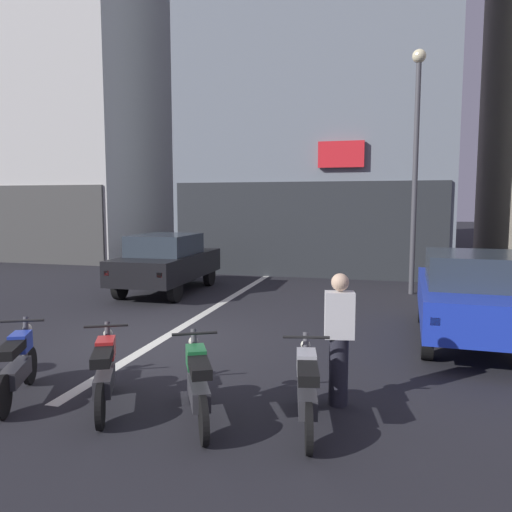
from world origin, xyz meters
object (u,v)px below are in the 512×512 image
object	(u,v)px
car_white_down_street	(327,244)
motorcycle_silver_row_right_mid	(307,388)
car_blue_parked_kerbside	(471,294)
motorcycle_blue_row_leftmost	(17,365)
car_black_crossing_near	(167,261)
person_by_motorcycles	(339,338)
motorcycle_green_row_centre	(198,383)
motorcycle_red_row_left_mid	(105,372)
street_lamp	(416,147)

from	to	relation	value
car_white_down_street	motorcycle_silver_row_right_mid	distance (m)	14.46
car_blue_parked_kerbside	motorcycle_blue_row_leftmost	size ratio (longest dim) A/B	2.69
car_black_crossing_near	motorcycle_blue_row_leftmost	distance (m)	7.68
car_blue_parked_kerbside	person_by_motorcycles	size ratio (longest dim) A/B	2.49
car_white_down_street	person_by_motorcycles	size ratio (longest dim) A/B	2.55
car_blue_parked_kerbside	motorcycle_green_row_centre	distance (m)	5.62
car_white_down_street	person_by_motorcycles	xyz separation A→B (m)	(1.82, -13.63, -0.03)
car_blue_parked_kerbside	motorcycle_silver_row_right_mid	bearing A→B (deg)	-118.90
car_blue_parked_kerbside	motorcycle_red_row_left_mid	bearing A→B (deg)	-138.26
motorcycle_blue_row_leftmost	person_by_motorcycles	bearing A→B (deg)	12.56
car_blue_parked_kerbside	motorcycle_green_row_centre	size ratio (longest dim) A/B	2.74
car_blue_parked_kerbside	person_by_motorcycles	xyz separation A→B (m)	(-2.03, -3.44, -0.03)
person_by_motorcycles	street_lamp	bearing A→B (deg)	81.68
street_lamp	motorcycle_blue_row_leftmost	world-z (taller)	street_lamp
street_lamp	motorcycle_silver_row_right_mid	world-z (taller)	street_lamp
car_white_down_street	motorcycle_green_row_centre	world-z (taller)	car_white_down_street
motorcycle_blue_row_leftmost	motorcycle_green_row_centre	size ratio (longest dim) A/B	1.02
car_white_down_street	motorcycle_blue_row_leftmost	xyz separation A→B (m)	(-2.20, -14.53, -0.43)
car_blue_parked_kerbside	street_lamp	distance (m)	5.71
motorcycle_silver_row_right_mid	car_blue_parked_kerbside	bearing A→B (deg)	61.10
motorcycle_red_row_left_mid	person_by_motorcycles	world-z (taller)	person_by_motorcycles
street_lamp	motorcycle_green_row_centre	bearing A→B (deg)	-106.74
car_black_crossing_near	street_lamp	size ratio (longest dim) A/B	0.63
street_lamp	motorcycle_red_row_left_mid	distance (m)	10.46
car_blue_parked_kerbside	motorcycle_blue_row_leftmost	bearing A→B (deg)	-144.37
motorcycle_blue_row_leftmost	motorcycle_red_row_left_mid	bearing A→B (deg)	2.28
car_blue_parked_kerbside	car_white_down_street	xyz separation A→B (m)	(-3.85, 10.19, 0.00)
motorcycle_red_row_left_mid	person_by_motorcycles	distance (m)	2.93
motorcycle_blue_row_leftmost	person_by_motorcycles	distance (m)	4.14
person_by_motorcycles	motorcycle_silver_row_right_mid	bearing A→B (deg)	-110.71
motorcycle_silver_row_right_mid	person_by_motorcycles	distance (m)	0.89
car_black_crossing_near	motorcycle_silver_row_right_mid	bearing A→B (deg)	-55.09
car_black_crossing_near	street_lamp	xyz separation A→B (m)	(6.63, 1.51, 3.11)
car_white_down_street	motorcycle_blue_row_leftmost	distance (m)	14.70
motorcycle_green_row_centre	car_black_crossing_near	bearing A→B (deg)	117.38
car_black_crossing_near	motorcycle_silver_row_right_mid	distance (m)	9.02
car_white_down_street	motorcycle_blue_row_leftmost	world-z (taller)	car_white_down_street
car_black_crossing_near	motorcycle_blue_row_leftmost	bearing A→B (deg)	-79.39
car_black_crossing_near	motorcycle_silver_row_right_mid	xyz separation A→B (m)	(5.15, -7.38, -0.43)
car_black_crossing_near	motorcycle_green_row_centre	distance (m)	8.50
motorcycle_silver_row_right_mid	person_by_motorcycles	size ratio (longest dim) A/B	0.99
motorcycle_blue_row_leftmost	motorcycle_silver_row_right_mid	size ratio (longest dim) A/B	0.94
car_blue_parked_kerbside	street_lamp	xyz separation A→B (m)	(-0.83, 4.72, 3.11)
street_lamp	motorcycle_blue_row_leftmost	bearing A→B (deg)	-119.94
car_black_crossing_near	motorcycle_silver_row_right_mid	size ratio (longest dim) A/B	2.50
car_white_down_street	person_by_motorcycles	bearing A→B (deg)	-82.40
car_black_crossing_near	motorcycle_blue_row_leftmost	xyz separation A→B (m)	(1.41, -7.54, -0.43)
street_lamp	motorcycle_red_row_left_mid	size ratio (longest dim) A/B	4.28
person_by_motorcycles	motorcycle_red_row_left_mid	bearing A→B (deg)	-163.05
motorcycle_blue_row_leftmost	motorcycle_silver_row_right_mid	xyz separation A→B (m)	(3.74, 0.16, 0.00)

